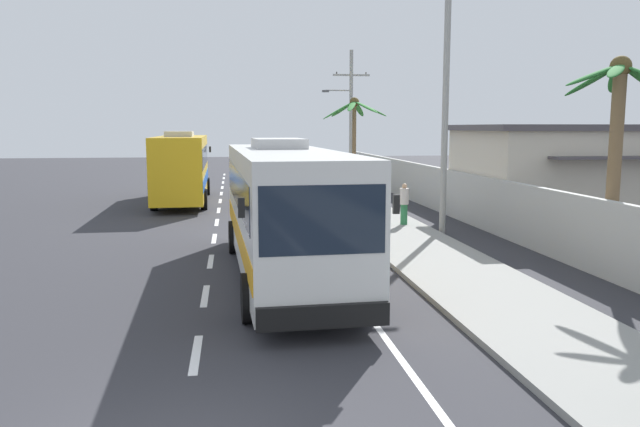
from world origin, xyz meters
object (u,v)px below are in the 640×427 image
coach_bus_far_lane (182,166)px  motorcycle_beside_bus (322,210)px  coach_bus_foreground (285,206)px  roadside_building (590,173)px  palm_nearest (354,120)px  palm_second (616,128)px  utility_pole_far (350,116)px  utility_pole_mid (446,91)px  pedestrian_midwalk (404,203)px

coach_bus_far_lane → motorcycle_beside_bus: bearing=-54.3°
coach_bus_foreground → roadside_building: bearing=30.4°
coach_bus_foreground → palm_nearest: bearing=73.7°
coach_bus_far_lane → roadside_building: bearing=-28.0°
palm_second → roadside_building: (4.84, 9.06, -1.92)m
utility_pole_far → motorcycle_beside_bus: bearing=-104.7°
coach_bus_far_lane → utility_pole_mid: 16.01m
palm_nearest → palm_second: palm_second is taller
pedestrian_midwalk → roadside_building: 8.39m
coach_bus_far_lane → motorcycle_beside_bus: size_ratio=5.49×
palm_nearest → utility_pole_far: bearing=82.5°
palm_nearest → utility_pole_mid: bearing=-87.1°
coach_bus_far_lane → palm_second: (12.96, -18.51, 2.02)m
pedestrian_midwalk → palm_nearest: palm_nearest is taller
roadside_building → pedestrian_midwalk: bearing=-176.2°
palm_nearest → palm_second: bearing=-81.7°
utility_pole_mid → palm_nearest: 14.05m
coach_bus_far_lane → pedestrian_midwalk: (9.50, -10.00, -0.99)m
coach_bus_far_lane → utility_pole_far: (10.50, 7.11, 2.82)m
coach_bus_far_lane → roadside_building: size_ratio=0.98×
utility_pole_far → pedestrian_midwalk: bearing=-93.3°
utility_pole_mid → motorcycle_beside_bus: bearing=147.3°
pedestrian_midwalk → utility_pole_far: (1.00, 17.11, 3.81)m
roadside_building → utility_pole_mid: bearing=-163.9°
coach_bus_foreground → coach_bus_far_lane: coach_bus_far_lane is taller
motorcycle_beside_bus → coach_bus_foreground: bearing=-104.6°
coach_bus_foreground → palm_nearest: (5.83, 19.98, 2.55)m
coach_bus_foreground → utility_pole_far: bearing=75.3°
utility_pole_mid → palm_nearest: utility_pole_mid is taller
pedestrian_midwalk → palm_second: palm_second is taller
palm_second → utility_pole_far: bearing=95.5°
pedestrian_midwalk → motorcycle_beside_bus: bearing=-42.4°
coach_bus_far_lane → motorcycle_beside_bus: coach_bus_far_lane is taller
motorcycle_beside_bus → utility_pole_far: (4.17, 15.90, 4.17)m
palm_nearest → coach_bus_far_lane: bearing=-165.9°
palm_nearest → motorcycle_beside_bus: bearing=-107.5°
coach_bus_foreground → pedestrian_midwalk: (5.44, 7.51, -0.93)m
utility_pole_mid → roadside_building: 8.21m
motorcycle_beside_bus → utility_pole_mid: utility_pole_mid is taller
motorcycle_beside_bus → pedestrian_midwalk: (3.17, -1.20, 0.37)m
coach_bus_far_lane → palm_nearest: size_ratio=1.86×
motorcycle_beside_bus → pedestrian_midwalk: size_ratio=1.18×
pedestrian_midwalk → roadside_building: (8.30, 0.55, 1.08)m
coach_bus_far_lane → motorcycle_beside_bus: 10.92m
palm_nearest → pedestrian_midwalk: bearing=-91.8°
coach_bus_far_lane → palm_second: palm_second is taller
motorcycle_beside_bus → coach_bus_far_lane: bearing=125.7°
coach_bus_far_lane → palm_nearest: (9.89, 2.48, 2.49)m
utility_pole_mid → utility_pole_far: 18.65m
motorcycle_beside_bus → pedestrian_midwalk: pedestrian_midwalk is taller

